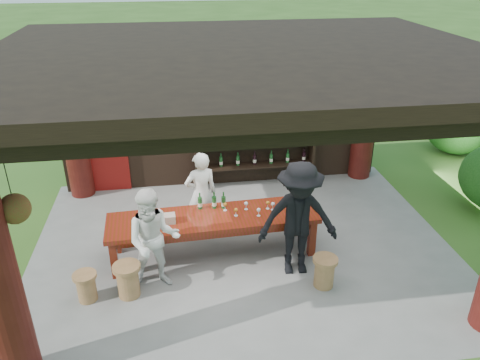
{
  "coord_description": "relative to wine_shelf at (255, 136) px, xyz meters",
  "views": [
    {
      "loc": [
        -1.07,
        -6.91,
        4.8
      ],
      "look_at": [
        0.0,
        0.4,
        1.15
      ],
      "focal_mm": 35.0,
      "sensor_mm": 36.0,
      "label": 1
    }
  ],
  "objects": [
    {
      "name": "ground",
      "position": [
        -0.63,
        -2.45,
        -1.17
      ],
      "size": [
        90.0,
        90.0,
        0.0
      ],
      "primitive_type": "plane",
      "color": "#2D5119",
      "rests_on": "ground"
    },
    {
      "name": "pavilion",
      "position": [
        -0.64,
        -2.02,
        0.96
      ],
      "size": [
        7.5,
        6.0,
        3.6
      ],
      "color": "slate",
      "rests_on": "ground"
    },
    {
      "name": "wine_shelf",
      "position": [
        0.0,
        0.0,
        0.0
      ],
      "size": [
        2.65,
        0.4,
        2.33
      ],
      "color": "black",
      "rests_on": "ground"
    },
    {
      "name": "tasting_table",
      "position": [
        -1.17,
        -2.55,
        -0.53
      ],
      "size": [
        3.59,
        1.07,
        0.75
      ],
      "rotation": [
        0.0,
        0.0,
        0.05
      ],
      "color": "#5C220D",
      "rests_on": "ground"
    },
    {
      "name": "stool_near_left",
      "position": [
        -2.56,
        -3.47,
        -0.88
      ],
      "size": [
        0.42,
        0.42,
        0.55
      ],
      "rotation": [
        0.0,
        0.0,
        -0.16
      ],
      "color": "brown",
      "rests_on": "ground"
    },
    {
      "name": "stool_near_right",
      "position": [
        0.47,
        -3.68,
        -0.89
      ],
      "size": [
        0.4,
        0.4,
        0.52
      ],
      "rotation": [
        0.0,
        0.0,
        -0.38
      ],
      "color": "brown",
      "rests_on": "ground"
    },
    {
      "name": "stool_far_left",
      "position": [
        -3.18,
        -3.48,
        -0.92
      ],
      "size": [
        0.36,
        0.36,
        0.47
      ],
      "rotation": [
        0.0,
        0.0,
        -0.27
      ],
      "color": "brown",
      "rests_on": "ground"
    },
    {
      "name": "host",
      "position": [
        -1.31,
        -1.85,
        -0.36
      ],
      "size": [
        0.67,
        0.51,
        1.63
      ],
      "primitive_type": "imported",
      "rotation": [
        0.0,
        0.0,
        3.37
      ],
      "color": "white",
      "rests_on": "ground"
    },
    {
      "name": "guest_woman",
      "position": [
        -2.14,
        -3.28,
        -0.33
      ],
      "size": [
        0.83,
        0.65,
        1.69
      ],
      "primitive_type": "imported",
      "rotation": [
        0.0,
        0.0,
        0.02
      ],
      "color": "silver",
      "rests_on": "ground"
    },
    {
      "name": "guest_man",
      "position": [
        0.13,
        -3.23,
        -0.19
      ],
      "size": [
        1.31,
        0.81,
        1.96
      ],
      "primitive_type": "imported",
      "rotation": [
        0.0,
        0.0,
        -0.07
      ],
      "color": "black",
      "rests_on": "ground"
    },
    {
      "name": "table_bottles",
      "position": [
        -1.14,
        -2.28,
        -0.27
      ],
      "size": [
        0.49,
        0.12,
        0.31
      ],
      "color": "#194C1E",
      "rests_on": "tasting_table"
    },
    {
      "name": "table_glasses",
      "position": [
        -0.5,
        -2.49,
        -0.35
      ],
      "size": [
        0.89,
        0.33,
        0.15
      ],
      "color": "silver",
      "rests_on": "tasting_table"
    },
    {
      "name": "napkin_basket",
      "position": [
        -1.93,
        -2.64,
        -0.35
      ],
      "size": [
        0.27,
        0.19,
        0.14
      ],
      "primitive_type": "cube",
      "rotation": [
        0.0,
        0.0,
        0.05
      ],
      "color": "#BF6672",
      "rests_on": "tasting_table"
    },
    {
      "name": "shrubs",
      "position": [
        1.12,
        -2.19,
        -0.62
      ],
      "size": [
        14.45,
        8.24,
        1.36
      ],
      "color": "#194C14",
      "rests_on": "ground"
    },
    {
      "name": "trees",
      "position": [
        2.87,
        -1.13,
        2.2
      ],
      "size": [
        21.54,
        11.7,
        4.8
      ],
      "color": "#3F2819",
      "rests_on": "ground"
    }
  ]
}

